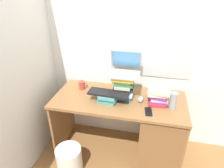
{
  "coord_description": "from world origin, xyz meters",
  "views": [
    {
      "loc": [
        0.31,
        -1.75,
        1.86
      ],
      "look_at": [
        -0.07,
        -0.02,
        0.92
      ],
      "focal_mm": 31.42,
      "sensor_mm": 36.0,
      "label": 1
    }
  ],
  "objects_px": {
    "laptop": "(125,68)",
    "wastebasket": "(69,160)",
    "book_stack_keyboard_riser": "(108,97)",
    "computer_mouse": "(141,99)",
    "keyboard": "(108,93)",
    "book_stack_tall": "(123,86)",
    "mug": "(82,85)",
    "book_stack_side": "(158,96)",
    "water_bottle": "(173,101)",
    "desk": "(150,129)",
    "cell_phone": "(148,112)"
  },
  "relations": [
    {
      "from": "mug",
      "to": "book_stack_tall",
      "type": "bearing_deg",
      "value": -8.01
    },
    {
      "from": "book_stack_side",
      "to": "water_bottle",
      "type": "distance_m",
      "value": 0.16
    },
    {
      "from": "book_stack_tall",
      "to": "book_stack_side",
      "type": "xyz_separation_m",
      "value": [
        0.37,
        -0.05,
        -0.04
      ]
    },
    {
      "from": "laptop",
      "to": "book_stack_side",
      "type": "bearing_deg",
      "value": -16.91
    },
    {
      "from": "water_bottle",
      "to": "cell_phone",
      "type": "bearing_deg",
      "value": -153.53
    },
    {
      "from": "book_stack_tall",
      "to": "wastebasket",
      "type": "height_order",
      "value": "book_stack_tall"
    },
    {
      "from": "book_stack_keyboard_riser",
      "to": "computer_mouse",
      "type": "bearing_deg",
      "value": 13.31
    },
    {
      "from": "book_stack_side",
      "to": "computer_mouse",
      "type": "height_order",
      "value": "book_stack_side"
    },
    {
      "from": "keyboard",
      "to": "wastebasket",
      "type": "height_order",
      "value": "keyboard"
    },
    {
      "from": "cell_phone",
      "to": "desk",
      "type": "bearing_deg",
      "value": 68.38
    },
    {
      "from": "desk",
      "to": "wastebasket",
      "type": "distance_m",
      "value": 0.94
    },
    {
      "from": "laptop",
      "to": "mug",
      "type": "xyz_separation_m",
      "value": [
        -0.49,
        0.0,
        -0.26
      ]
    },
    {
      "from": "keyboard",
      "to": "book_stack_tall",
      "type": "bearing_deg",
      "value": 45.4
    },
    {
      "from": "computer_mouse",
      "to": "book_stack_keyboard_riser",
      "type": "bearing_deg",
      "value": -166.69
    },
    {
      "from": "book_stack_keyboard_riser",
      "to": "computer_mouse",
      "type": "xyz_separation_m",
      "value": [
        0.33,
        0.08,
        -0.02
      ]
    },
    {
      "from": "water_bottle",
      "to": "computer_mouse",
      "type": "bearing_deg",
      "value": 166.74
    },
    {
      "from": "wastebasket",
      "to": "mug",
      "type": "bearing_deg",
      "value": 90.29
    },
    {
      "from": "desk",
      "to": "mug",
      "type": "xyz_separation_m",
      "value": [
        -0.82,
        0.15,
        0.38
      ]
    },
    {
      "from": "desk",
      "to": "computer_mouse",
      "type": "relative_size",
      "value": 13.56
    },
    {
      "from": "mug",
      "to": "book_stack_side",
      "type": "bearing_deg",
      "value": -7.72
    },
    {
      "from": "book_stack_keyboard_riser",
      "to": "computer_mouse",
      "type": "relative_size",
      "value": 1.97
    },
    {
      "from": "book_stack_keyboard_riser",
      "to": "keyboard",
      "type": "xyz_separation_m",
      "value": [
        0.0,
        -0.0,
        0.05
      ]
    },
    {
      "from": "book_stack_side",
      "to": "cell_phone",
      "type": "height_order",
      "value": "book_stack_side"
    },
    {
      "from": "book_stack_keyboard_riser",
      "to": "computer_mouse",
      "type": "distance_m",
      "value": 0.34
    },
    {
      "from": "water_bottle",
      "to": "wastebasket",
      "type": "bearing_deg",
      "value": -160.9
    },
    {
      "from": "keyboard",
      "to": "computer_mouse",
      "type": "xyz_separation_m",
      "value": [
        0.33,
        0.08,
        -0.08
      ]
    },
    {
      "from": "computer_mouse",
      "to": "mug",
      "type": "relative_size",
      "value": 0.94
    },
    {
      "from": "book_stack_side",
      "to": "wastebasket",
      "type": "height_order",
      "value": "book_stack_side"
    },
    {
      "from": "laptop",
      "to": "wastebasket",
      "type": "distance_m",
      "value": 1.15
    },
    {
      "from": "book_stack_side",
      "to": "keyboard",
      "type": "bearing_deg",
      "value": -171.84
    },
    {
      "from": "computer_mouse",
      "to": "cell_phone",
      "type": "bearing_deg",
      "value": -63.82
    },
    {
      "from": "laptop",
      "to": "water_bottle",
      "type": "distance_m",
      "value": 0.59
    },
    {
      "from": "laptop",
      "to": "book_stack_keyboard_riser",
      "type": "bearing_deg",
      "value": -126.59
    },
    {
      "from": "book_stack_keyboard_riser",
      "to": "laptop",
      "type": "relative_size",
      "value": 0.62
    },
    {
      "from": "desk",
      "to": "water_bottle",
      "type": "xyz_separation_m",
      "value": [
        0.19,
        -0.04,
        0.42
      ]
    },
    {
      "from": "laptop",
      "to": "water_bottle",
      "type": "bearing_deg",
      "value": -19.22
    },
    {
      "from": "cell_phone",
      "to": "book_stack_keyboard_riser",
      "type": "bearing_deg",
      "value": 157.92
    },
    {
      "from": "keyboard",
      "to": "computer_mouse",
      "type": "height_order",
      "value": "keyboard"
    },
    {
      "from": "desk",
      "to": "computer_mouse",
      "type": "distance_m",
      "value": 0.38
    },
    {
      "from": "book_stack_tall",
      "to": "water_bottle",
      "type": "relative_size",
      "value": 1.46
    },
    {
      "from": "cell_phone",
      "to": "book_stack_side",
      "type": "bearing_deg",
      "value": 57.68
    },
    {
      "from": "book_stack_keyboard_riser",
      "to": "laptop",
      "type": "bearing_deg",
      "value": 53.41
    },
    {
      "from": "book_stack_tall",
      "to": "computer_mouse",
      "type": "xyz_separation_m",
      "value": [
        0.2,
        -0.04,
        -0.11
      ]
    },
    {
      "from": "keyboard",
      "to": "cell_phone",
      "type": "height_order",
      "value": "keyboard"
    },
    {
      "from": "book_stack_side",
      "to": "laptop",
      "type": "relative_size",
      "value": 0.68
    },
    {
      "from": "water_bottle",
      "to": "book_stack_tall",
      "type": "bearing_deg",
      "value": 167.48
    },
    {
      "from": "laptop",
      "to": "computer_mouse",
      "type": "height_order",
      "value": "laptop"
    },
    {
      "from": "desk",
      "to": "book_stack_side",
      "type": "distance_m",
      "value": 0.43
    },
    {
      "from": "desk",
      "to": "book_stack_keyboard_riser",
      "type": "bearing_deg",
      "value": -174.85
    },
    {
      "from": "book_stack_tall",
      "to": "keyboard",
      "type": "xyz_separation_m",
      "value": [
        -0.13,
        -0.12,
        -0.03
      ]
    }
  ]
}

